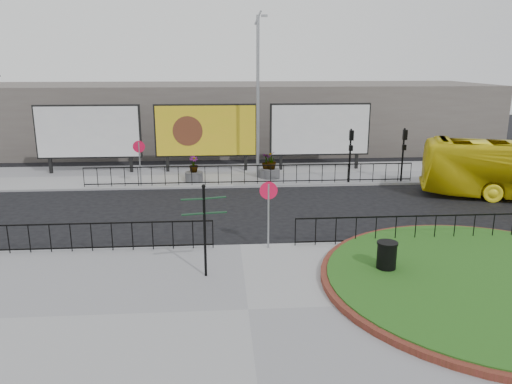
{
  "coord_description": "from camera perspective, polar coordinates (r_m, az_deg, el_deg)",
  "views": [
    {
      "loc": [
        -0.7,
        -17.35,
        6.69
      ],
      "look_at": [
        0.65,
        0.89,
        1.89
      ],
      "focal_mm": 35.0,
      "sensor_mm": 36.0,
      "label": 1
    }
  ],
  "objects": [
    {
      "name": "signal_pole_a",
      "position": [
        28.02,
        10.76,
        5.03
      ],
      "size": [
        0.22,
        0.26,
        3.0
      ],
      "color": "black",
      "rests_on": "pavement_far"
    },
    {
      "name": "fingerpost_sign",
      "position": [
        15.44,
        -5.91,
        -3.37
      ],
      "size": [
        1.4,
        0.43,
        2.98
      ],
      "rotation": [
        0.0,
        0.0,
        0.1
      ],
      "color": "black",
      "rests_on": "pavement_near"
    },
    {
      "name": "speed_sign_near",
      "position": [
        17.69,
        1.44,
        -0.94
      ],
      "size": [
        0.64,
        0.07,
        2.47
      ],
      "color": "gray",
      "rests_on": "pavement_near"
    },
    {
      "name": "planter_a",
      "position": [
        28.33,
        -7.11,
        2.2
      ],
      "size": [
        1.0,
        1.0,
        1.43
      ],
      "color": "#4C4C4F",
      "rests_on": "pavement_far"
    },
    {
      "name": "pavement_near",
      "position": [
        14.03,
        -0.9,
        -13.48
      ],
      "size": [
        30.0,
        10.0,
        0.12
      ],
      "primitive_type": "cube",
      "color": "gray",
      "rests_on": "ground"
    },
    {
      "name": "speed_sign_far",
      "position": [
        27.51,
        -13.2,
        4.34
      ],
      "size": [
        0.64,
        0.07,
        2.47
      ],
      "color": "gray",
      "rests_on": "pavement_far"
    },
    {
      "name": "litter_bin",
      "position": [
        16.41,
        14.69,
        -7.32
      ],
      "size": [
        0.66,
        0.66,
        1.09
      ],
      "color": "black",
      "rests_on": "pavement_near"
    },
    {
      "name": "ground",
      "position": [
        18.61,
        -1.8,
        -6.36
      ],
      "size": [
        90.0,
        90.0,
        0.0
      ],
      "primitive_type": "plane",
      "color": "black",
      "rests_on": "ground"
    },
    {
      "name": "billboard_left",
      "position": [
        31.57,
        -18.62,
        6.51
      ],
      "size": [
        6.2,
        0.31,
        4.1
      ],
      "color": "black",
      "rests_on": "pavement_far"
    },
    {
      "name": "building_backdrop",
      "position": [
        39.58,
        -3.23,
        8.62
      ],
      "size": [
        40.0,
        10.0,
        5.0
      ],
      "primitive_type": "cube",
      "color": "#5D5751",
      "rests_on": "ground"
    },
    {
      "name": "planter_b",
      "position": [
        28.99,
        1.21,
        2.68
      ],
      "size": [
        0.91,
        0.91,
        1.43
      ],
      "color": "#4C4C4F",
      "rests_on": "pavement_far"
    },
    {
      "name": "pavement_far",
      "position": [
        30.09,
        -2.8,
        1.98
      ],
      "size": [
        44.0,
        6.0,
        0.12
      ],
      "primitive_type": "cube",
      "color": "gray",
      "rests_on": "ground"
    },
    {
      "name": "lamp_post",
      "position": [
        28.49,
        0.22,
        10.97
      ],
      "size": [
        0.74,
        0.18,
        9.23
      ],
      "color": "gray",
      "rests_on": "pavement_far"
    },
    {
      "name": "billboard_right",
      "position": [
        31.21,
        7.32,
        7.07
      ],
      "size": [
        6.2,
        0.31,
        4.1
      ],
      "color": "black",
      "rests_on": "pavement_far"
    },
    {
      "name": "railing_near_left",
      "position": [
        18.84,
        -20.4,
        -4.88
      ],
      "size": [
        10.0,
        0.1,
        1.1
      ],
      "primitive_type": null,
      "color": "black",
      "rests_on": "pavement_near"
    },
    {
      "name": "brick_edge",
      "position": [
        16.95,
        25.46,
        -9.28
      ],
      "size": [
        10.4,
        10.4,
        0.18
      ],
      "primitive_type": "cylinder",
      "color": "maroon",
      "rests_on": "pavement_near"
    },
    {
      "name": "planter_c",
      "position": [
        28.85,
        1.74,
        2.69
      ],
      "size": [
        1.02,
        1.02,
        1.55
      ],
      "color": "#4C4C4F",
      "rests_on": "pavement_far"
    },
    {
      "name": "railing_far",
      "position": [
        27.37,
        -0.57,
        2.02
      ],
      "size": [
        18.0,
        0.1,
        1.1
      ],
      "primitive_type": null,
      "color": "black",
      "rests_on": "pavement_far"
    },
    {
      "name": "signal_pole_b",
      "position": [
        28.93,
        16.53,
        4.98
      ],
      "size": [
        0.22,
        0.26,
        3.0
      ],
      "color": "black",
      "rests_on": "pavement_far"
    },
    {
      "name": "railing_near_right",
      "position": [
        19.46,
        17.76,
        -4.03
      ],
      "size": [
        9.0,
        0.1,
        1.1
      ],
      "primitive_type": null,
      "color": "black",
      "rests_on": "pavement_near"
    },
    {
      "name": "billboard_mid",
      "position": [
        30.6,
        -5.73,
        6.97
      ],
      "size": [
        6.2,
        0.31,
        4.1
      ],
      "color": "black",
      "rests_on": "pavement_far"
    },
    {
      "name": "grass_lawn",
      "position": [
        16.94,
        25.47,
        -9.22
      ],
      "size": [
        10.0,
        10.0,
        0.22
      ],
      "primitive_type": "cylinder",
      "color": "#174412",
      "rests_on": "pavement_near"
    }
  ]
}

